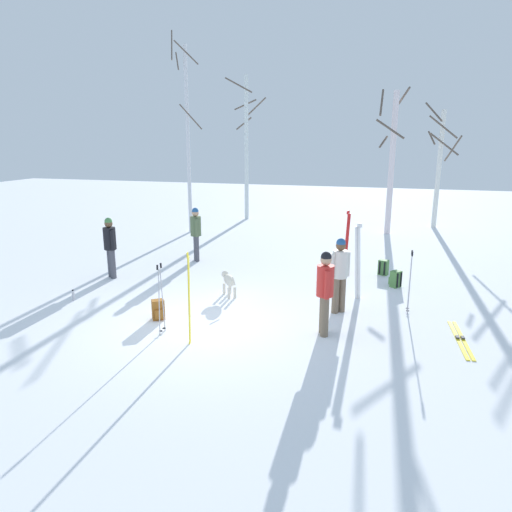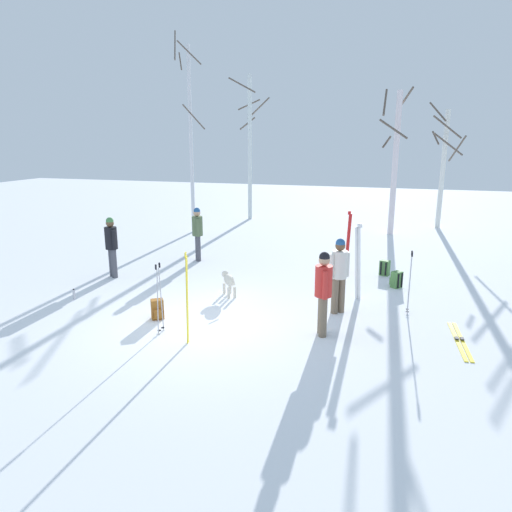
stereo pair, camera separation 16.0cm
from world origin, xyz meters
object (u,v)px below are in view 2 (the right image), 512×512
at_px(ski_pair_planted_1, 187,298).
at_px(birch_tree_1, 250,145).
at_px(person_0, 323,288).
at_px(dog, 229,281).
at_px(backpack_1, 396,280).
at_px(backpack_2, 158,309).
at_px(water_bottle_0, 74,294).
at_px(person_3, 111,243).
at_px(ski_pair_planted_2, 348,242).
at_px(person_2, 197,231).
at_px(backpack_0, 385,268).
at_px(ski_poles_1, 159,296).
at_px(person_1, 339,271).
at_px(birch_tree_0, 190,137).
at_px(birch_tree_2, 395,160).
at_px(birch_tree_3, 443,165).
at_px(ski_pair_planted_0, 358,262).
at_px(ski_poles_0, 410,281).
at_px(ski_pair_lying_0, 460,340).

xyz_separation_m(ski_pair_planted_1, birch_tree_1, (-3.14, 13.97, 2.62)).
relative_size(person_0, dog, 2.32).
xyz_separation_m(dog, ski_pair_planted_1, (0.19, -2.81, 0.50)).
bearing_deg(backpack_1, backpack_2, -142.60).
bearing_deg(backpack_1, birch_tree_1, 126.91).
relative_size(backpack_2, water_bottle_0, 1.65).
relative_size(person_3, birch_tree_1, 0.26).
relative_size(ski_pair_planted_2, birch_tree_1, 0.27).
height_order(person_2, backpack_0, person_2).
xyz_separation_m(ski_poles_1, birch_tree_1, (-2.41, 13.74, 2.73)).
bearing_deg(backpack_0, person_1, -105.22).
height_order(person_3, birch_tree_0, birch_tree_0).
relative_size(birch_tree_2, birch_tree_3, 1.08).
relative_size(person_0, backpack_1, 3.90).
distance_m(ski_pair_planted_2, backpack_2, 6.12).
xyz_separation_m(ski_pair_planted_2, water_bottle_0, (-6.14, -4.38, -0.78)).
relative_size(backpack_1, birch_tree_0, 0.06).
relative_size(person_0, ski_pair_planted_0, 0.91).
relative_size(person_3, ski_pair_planted_0, 0.91).
height_order(dog, backpack_1, dog).
bearing_deg(birch_tree_2, backpack_2, -112.62).
height_order(ski_pair_planted_2, water_bottle_0, ski_pair_planted_2).
relative_size(ski_pair_planted_1, birch_tree_3, 0.34).
bearing_deg(person_0, ski_pair_planted_1, -156.46).
relative_size(person_2, ski_poles_0, 1.19).
height_order(dog, ski_poles_0, ski_poles_0).
bearing_deg(ski_pair_planted_0, ski_pair_lying_0, -41.51).
relative_size(backpack_0, backpack_2, 1.00).
bearing_deg(water_bottle_0, ski_pair_planted_1, -21.11).
distance_m(person_2, ski_pair_planted_0, 5.73).
bearing_deg(birch_tree_2, person_3, -130.49).
height_order(person_0, ski_pair_planted_2, ski_pair_planted_2).
height_order(ski_poles_1, water_bottle_0, ski_poles_1).
xyz_separation_m(backpack_0, backpack_2, (-4.64, -4.90, 0.00)).
distance_m(ski_pair_planted_0, birch_tree_2, 8.86).
height_order(ski_poles_0, ski_poles_1, ski_poles_1).
bearing_deg(ski_poles_0, water_bottle_0, -170.14).
height_order(person_2, ski_poles_0, person_2).
xyz_separation_m(dog, birch_tree_3, (5.68, 11.20, 2.33)).
relative_size(dog, birch_tree_0, 0.09).
relative_size(person_2, birch_tree_2, 0.30).
distance_m(person_0, person_3, 6.73).
xyz_separation_m(ski_poles_1, birch_tree_2, (4.23, 11.82, 2.21)).
relative_size(ski_pair_planted_1, ski_poles_0, 1.24).
height_order(ski_pair_planted_2, backpack_2, ski_pair_planted_2).
bearing_deg(person_3, birch_tree_0, 94.71).
bearing_deg(birch_tree_3, ski_pair_planted_2, -110.50).
bearing_deg(person_1, dog, 171.44).
relative_size(backpack_1, water_bottle_0, 1.65).
height_order(backpack_1, birch_tree_0, birch_tree_0).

